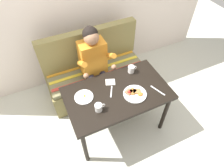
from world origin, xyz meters
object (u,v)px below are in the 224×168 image
coffee_mug_second (99,107)px  knife (158,90)px  person (95,62)px  coffee_mug (131,69)px  plate_breakfast (134,93)px  fork (111,92)px  plate_eggs (84,97)px  napkin (110,82)px  table (117,97)px  couch (95,74)px

coffee_mug_second → knife: bearing=-3.1°
person → coffee_mug: 0.50m
plate_breakfast → fork: bearing=147.4°
plate_breakfast → coffee_mug_second: (-0.45, -0.03, 0.03)m
plate_eggs → knife: (0.81, -0.26, -0.01)m
coffee_mug → napkin: size_ratio=1.05×
table → coffee_mug_second: size_ratio=10.17×
plate_eggs → coffee_mug_second: size_ratio=1.80×
plate_breakfast → fork: size_ratio=1.55×
napkin → fork: (-0.05, -0.14, -0.00)m
knife → plate_eggs: bearing=141.4°
table → fork: bearing=148.8°
plate_eggs → coffee_mug_second: bearing=-68.3°
couch → coffee_mug_second: (-0.28, -0.90, 0.45)m
coffee_mug → knife: bearing=-72.2°
coffee_mug_second → fork: size_ratio=0.69×
coffee_mug → coffee_mug_second: bearing=-148.2°
couch → plate_breakfast: bearing=-79.5°
napkin → plate_eggs: bearing=-166.8°
couch → napkin: bearing=-91.0°
table → plate_breakfast: (0.16, -0.11, 0.10)m
plate_eggs → fork: 0.32m
plate_breakfast → couch: bearing=100.5°
fork → knife: bearing=5.6°
coffee_mug → coffee_mug_second: 0.69m
plate_breakfast → coffee_mug_second: coffee_mug_second is taller
napkin → fork: size_ratio=0.66×
plate_eggs → fork: size_ratio=1.25×
couch → plate_breakfast: size_ratio=5.45×
plate_eggs → knife: size_ratio=1.06×
table → plate_breakfast: bearing=-33.1°
plate_eggs → napkin: (0.36, 0.09, -0.01)m
coffee_mug → fork: bearing=-152.0°
plate_breakfast → fork: (-0.22, 0.14, -0.01)m
table → fork: size_ratio=7.06×
plate_breakfast → plate_eggs: plate_breakfast is taller
person → plate_eggs: (-0.33, -0.50, -0.00)m
person → table: bearing=-85.3°
person → couch: bearing=74.6°
person → knife: bearing=-57.8°
person → plate_eggs: size_ratio=5.72×
coffee_mug → fork: size_ratio=0.69×
table → plate_eggs: (-0.37, 0.09, 0.09)m
plate_breakfast → knife: bearing=-13.9°
table → knife: bearing=-21.7°
coffee_mug → napkin: (-0.31, -0.05, -0.04)m
person → fork: bearing=-91.3°
couch → knife: couch is taller
knife → napkin: bearing=121.4°
plate_breakfast → napkin: (-0.17, 0.28, -0.01)m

